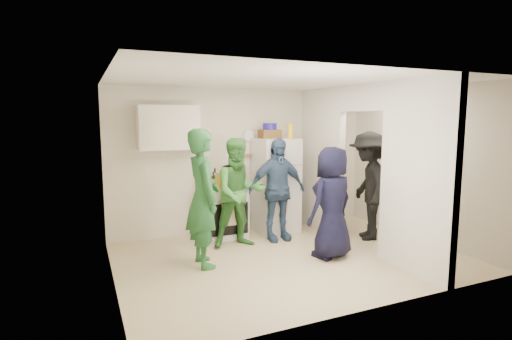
{
  "coord_description": "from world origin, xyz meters",
  "views": [
    {
      "loc": [
        -2.7,
        -4.85,
        2.0
      ],
      "look_at": [
        -0.38,
        0.4,
        1.25
      ],
      "focal_mm": 28.0,
      "sensor_mm": 36.0,
      "label": 1
    }
  ],
  "objects_px": {
    "yellow_cup_stack_top": "(290,131)",
    "person_green_left": "(203,198)",
    "stove": "(223,211)",
    "person_green_center": "(239,193)",
    "blue_bowl": "(270,126)",
    "fridge": "(276,185)",
    "person_nook": "(368,186)",
    "wicker_basket": "(270,134)",
    "person_navy": "(332,203)",
    "person_denim": "(277,190)"
  },
  "relations": [
    {
      "from": "blue_bowl",
      "to": "stove",
      "type": "bearing_deg",
      "value": -178.69
    },
    {
      "from": "wicker_basket",
      "to": "person_green_left",
      "type": "height_order",
      "value": "person_green_left"
    },
    {
      "from": "fridge",
      "to": "person_green_center",
      "type": "distance_m",
      "value": 1.04
    },
    {
      "from": "blue_bowl",
      "to": "person_nook",
      "type": "xyz_separation_m",
      "value": [
        1.3,
        -1.05,
        -0.96
      ]
    },
    {
      "from": "blue_bowl",
      "to": "person_nook",
      "type": "bearing_deg",
      "value": -39.05
    },
    {
      "from": "wicker_basket",
      "to": "yellow_cup_stack_top",
      "type": "bearing_deg",
      "value": -25.11
    },
    {
      "from": "yellow_cup_stack_top",
      "to": "person_nook",
      "type": "distance_m",
      "value": 1.6
    },
    {
      "from": "person_green_left",
      "to": "person_nook",
      "type": "relative_size",
      "value": 1.04
    },
    {
      "from": "yellow_cup_stack_top",
      "to": "person_green_left",
      "type": "xyz_separation_m",
      "value": [
        -1.87,
        -0.99,
        -0.84
      ]
    },
    {
      "from": "wicker_basket",
      "to": "blue_bowl",
      "type": "bearing_deg",
      "value": 0.0
    },
    {
      "from": "fridge",
      "to": "person_denim",
      "type": "height_order",
      "value": "person_denim"
    },
    {
      "from": "yellow_cup_stack_top",
      "to": "person_green_center",
      "type": "bearing_deg",
      "value": -159.19
    },
    {
      "from": "blue_bowl",
      "to": "person_green_left",
      "type": "relative_size",
      "value": 0.13
    },
    {
      "from": "wicker_basket",
      "to": "fridge",
      "type": "bearing_deg",
      "value": -26.57
    },
    {
      "from": "yellow_cup_stack_top",
      "to": "person_navy",
      "type": "bearing_deg",
      "value": -93.69
    },
    {
      "from": "blue_bowl",
      "to": "yellow_cup_stack_top",
      "type": "relative_size",
      "value": 0.96
    },
    {
      "from": "person_green_left",
      "to": "person_navy",
      "type": "xyz_separation_m",
      "value": [
        1.77,
        -0.44,
        -0.13
      ]
    },
    {
      "from": "wicker_basket",
      "to": "person_navy",
      "type": "height_order",
      "value": "wicker_basket"
    },
    {
      "from": "fridge",
      "to": "person_nook",
      "type": "relative_size",
      "value": 0.92
    },
    {
      "from": "person_denim",
      "to": "person_nook",
      "type": "height_order",
      "value": "person_nook"
    },
    {
      "from": "person_navy",
      "to": "person_nook",
      "type": "bearing_deg",
      "value": -170.05
    },
    {
      "from": "stove",
      "to": "person_navy",
      "type": "bearing_deg",
      "value": -54.64
    },
    {
      "from": "person_green_left",
      "to": "person_navy",
      "type": "relative_size",
      "value": 1.16
    },
    {
      "from": "fridge",
      "to": "wicker_basket",
      "type": "relative_size",
      "value": 4.72
    },
    {
      "from": "person_green_left",
      "to": "person_green_center",
      "type": "relative_size",
      "value": 1.1
    },
    {
      "from": "stove",
      "to": "blue_bowl",
      "type": "distance_m",
      "value": 1.67
    },
    {
      "from": "stove",
      "to": "person_green_center",
      "type": "relative_size",
      "value": 0.52
    },
    {
      "from": "yellow_cup_stack_top",
      "to": "wicker_basket",
      "type": "bearing_deg",
      "value": 154.89
    },
    {
      "from": "wicker_basket",
      "to": "blue_bowl",
      "type": "relative_size",
      "value": 1.46
    },
    {
      "from": "stove",
      "to": "person_denim",
      "type": "xyz_separation_m",
      "value": [
        0.76,
        -0.49,
        0.4
      ]
    },
    {
      "from": "wicker_basket",
      "to": "person_green_left",
      "type": "xyz_separation_m",
      "value": [
        -1.55,
        -1.14,
        -0.79
      ]
    },
    {
      "from": "yellow_cup_stack_top",
      "to": "person_green_left",
      "type": "distance_m",
      "value": 2.27
    },
    {
      "from": "fridge",
      "to": "person_nook",
      "type": "xyz_separation_m",
      "value": [
        1.2,
        -1.0,
        0.07
      ]
    },
    {
      "from": "stove",
      "to": "yellow_cup_stack_top",
      "type": "bearing_deg",
      "value": -6.21
    },
    {
      "from": "fridge",
      "to": "person_green_center",
      "type": "relative_size",
      "value": 0.97
    },
    {
      "from": "wicker_basket",
      "to": "person_nook",
      "type": "height_order",
      "value": "wicker_basket"
    },
    {
      "from": "yellow_cup_stack_top",
      "to": "person_denim",
      "type": "bearing_deg",
      "value": -140.13
    },
    {
      "from": "yellow_cup_stack_top",
      "to": "person_green_center",
      "type": "height_order",
      "value": "yellow_cup_stack_top"
    },
    {
      "from": "person_navy",
      "to": "person_nook",
      "type": "xyz_separation_m",
      "value": [
        1.07,
        0.52,
        0.09
      ]
    },
    {
      "from": "person_green_center",
      "to": "person_green_left",
      "type": "bearing_deg",
      "value": -139.86
    },
    {
      "from": "wicker_basket",
      "to": "person_green_center",
      "type": "height_order",
      "value": "wicker_basket"
    },
    {
      "from": "fridge",
      "to": "yellow_cup_stack_top",
      "type": "distance_m",
      "value": 0.98
    },
    {
      "from": "stove",
      "to": "blue_bowl",
      "type": "height_order",
      "value": "blue_bowl"
    },
    {
      "from": "blue_bowl",
      "to": "yellow_cup_stack_top",
      "type": "xyz_separation_m",
      "value": [
        0.32,
        -0.15,
        -0.08
      ]
    },
    {
      "from": "stove",
      "to": "person_navy",
      "type": "xyz_separation_m",
      "value": [
        1.1,
        -1.55,
        0.36
      ]
    },
    {
      "from": "stove",
      "to": "person_nook",
      "type": "height_order",
      "value": "person_nook"
    },
    {
      "from": "stove",
      "to": "person_navy",
      "type": "relative_size",
      "value": 0.55
    },
    {
      "from": "blue_bowl",
      "to": "person_nook",
      "type": "height_order",
      "value": "blue_bowl"
    },
    {
      "from": "person_denim",
      "to": "fridge",
      "type": "bearing_deg",
      "value": 67.62
    },
    {
      "from": "person_denim",
      "to": "person_navy",
      "type": "distance_m",
      "value": 1.12
    }
  ]
}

